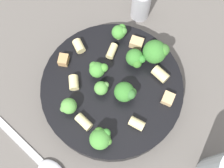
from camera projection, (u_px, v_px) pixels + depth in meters
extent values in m
plane|color=#5B5651|center=(112.00, 93.00, 0.51)|extent=(2.00, 2.00, 0.00)
cylinder|color=black|center=(112.00, 90.00, 0.49)|extent=(0.24, 0.24, 0.04)
cylinder|color=white|center=(112.00, 87.00, 0.48)|extent=(0.22, 0.22, 0.01)
torus|color=black|center=(112.00, 86.00, 0.48)|extent=(0.24, 0.24, 0.00)
cylinder|color=#93B766|center=(134.00, 61.00, 0.49)|extent=(0.01, 0.01, 0.01)
sphere|color=#387A2D|center=(135.00, 58.00, 0.47)|extent=(0.03, 0.03, 0.03)
sphere|color=#387528|center=(137.00, 63.00, 0.47)|extent=(0.02, 0.02, 0.02)
sphere|color=#347E2E|center=(142.00, 59.00, 0.47)|extent=(0.01, 0.01, 0.01)
cylinder|color=#93B766|center=(100.00, 141.00, 0.44)|extent=(0.01, 0.01, 0.01)
sphere|color=#478E38|center=(100.00, 139.00, 0.42)|extent=(0.03, 0.03, 0.03)
sphere|color=#3F9034|center=(106.00, 133.00, 0.42)|extent=(0.01, 0.01, 0.01)
sphere|color=#478531|center=(108.00, 141.00, 0.42)|extent=(0.01, 0.01, 0.01)
sphere|color=#498932|center=(99.00, 132.00, 0.42)|extent=(0.02, 0.02, 0.02)
cylinder|color=#84AD60|center=(102.00, 92.00, 0.47)|extent=(0.01, 0.01, 0.01)
sphere|color=#569942|center=(102.00, 89.00, 0.45)|extent=(0.02, 0.02, 0.02)
sphere|color=#4F9640|center=(103.00, 85.00, 0.45)|extent=(0.01, 0.01, 0.01)
sphere|color=#5B8845|center=(107.00, 86.00, 0.45)|extent=(0.01, 0.01, 0.01)
cylinder|color=#9EC175|center=(69.00, 107.00, 0.46)|extent=(0.01, 0.01, 0.01)
sphere|color=#569942|center=(68.00, 105.00, 0.44)|extent=(0.03, 0.03, 0.03)
sphere|color=#4E9B43|center=(69.00, 109.00, 0.44)|extent=(0.01, 0.01, 0.01)
sphere|color=#558541|center=(64.00, 109.00, 0.44)|extent=(0.01, 0.01, 0.01)
cylinder|color=#93B766|center=(153.00, 57.00, 0.49)|extent=(0.01, 0.01, 0.02)
sphere|color=#387A2D|center=(155.00, 52.00, 0.47)|extent=(0.04, 0.04, 0.04)
sphere|color=#3A7D2A|center=(162.00, 49.00, 0.46)|extent=(0.02, 0.02, 0.02)
sphere|color=#38692D|center=(160.00, 54.00, 0.46)|extent=(0.02, 0.02, 0.02)
sphere|color=#386A2B|center=(163.00, 48.00, 0.46)|extent=(0.02, 0.02, 0.02)
cylinder|color=#84AD60|center=(98.00, 73.00, 0.48)|extent=(0.01, 0.01, 0.01)
sphere|color=#478E38|center=(97.00, 70.00, 0.46)|extent=(0.03, 0.03, 0.03)
sphere|color=#499034|center=(102.00, 69.00, 0.46)|extent=(0.01, 0.01, 0.01)
sphere|color=#448634|center=(94.00, 66.00, 0.46)|extent=(0.01, 0.01, 0.01)
cylinder|color=#84AD60|center=(118.00, 36.00, 0.50)|extent=(0.01, 0.01, 0.01)
sphere|color=#478E38|center=(119.00, 32.00, 0.49)|extent=(0.02, 0.02, 0.02)
sphere|color=#428A32|center=(122.00, 28.00, 0.49)|extent=(0.01, 0.01, 0.01)
sphere|color=#49883A|center=(123.00, 31.00, 0.49)|extent=(0.01, 0.01, 0.01)
cylinder|color=#84AD60|center=(124.00, 95.00, 0.46)|extent=(0.01, 0.01, 0.01)
sphere|color=#387A2D|center=(124.00, 92.00, 0.45)|extent=(0.03, 0.03, 0.03)
sphere|color=#326D2E|center=(121.00, 99.00, 0.44)|extent=(0.01, 0.01, 0.01)
sphere|color=#37702D|center=(132.00, 92.00, 0.45)|extent=(0.01, 0.01, 0.01)
sphere|color=#336B2E|center=(131.00, 94.00, 0.44)|extent=(0.02, 0.02, 0.02)
cylinder|color=beige|center=(136.00, 124.00, 0.45)|extent=(0.03, 0.03, 0.02)
cylinder|color=beige|center=(84.00, 122.00, 0.45)|extent=(0.02, 0.03, 0.01)
cylinder|color=beige|center=(160.00, 74.00, 0.47)|extent=(0.02, 0.03, 0.02)
cylinder|color=beige|center=(112.00, 51.00, 0.49)|extent=(0.03, 0.03, 0.01)
cylinder|color=beige|center=(74.00, 83.00, 0.47)|extent=(0.02, 0.03, 0.02)
cylinder|color=beige|center=(79.00, 46.00, 0.49)|extent=(0.02, 0.02, 0.02)
cube|color=tan|center=(64.00, 60.00, 0.48)|extent=(0.02, 0.02, 0.01)
cube|color=tan|center=(168.00, 99.00, 0.46)|extent=(0.03, 0.03, 0.01)
cube|color=tan|center=(137.00, 43.00, 0.50)|extent=(0.03, 0.03, 0.02)
cylinder|color=#B2B2B7|center=(141.00, 5.00, 0.54)|extent=(0.04, 0.04, 0.07)
cube|color=silver|center=(18.00, 140.00, 0.48)|extent=(0.05, 0.11, 0.01)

